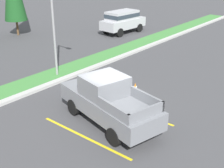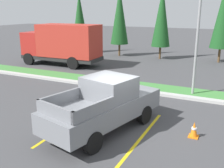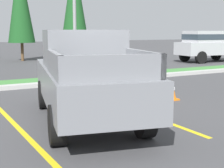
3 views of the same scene
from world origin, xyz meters
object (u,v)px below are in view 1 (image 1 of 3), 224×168
Objects in this scene: pickup_truck_main at (108,101)px; traffic_cone at (135,88)px; street_light at (55,15)px; suv_distant at (123,20)px.

traffic_cone is at bearing 14.65° from pickup_truck_main.
pickup_truck_main is 6.91m from street_light.
pickup_truck_main is 0.87× the size of street_light.
street_light is at bearing 100.38° from traffic_cone.
pickup_truck_main is 16.89m from suv_distant.
street_light is at bearing -161.29° from suv_distant.
street_light reaches higher than traffic_cone.
street_light reaches higher than pickup_truck_main.
traffic_cone is (0.93, -5.08, -3.43)m from street_light.
pickup_truck_main is at bearing -111.49° from street_light.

